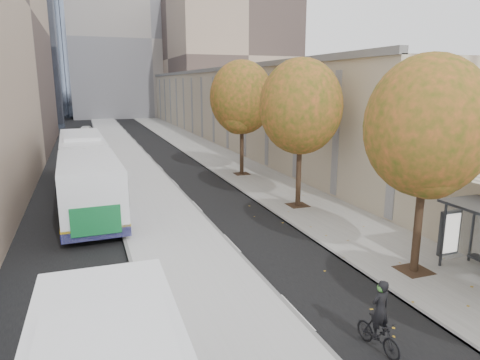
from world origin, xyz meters
name	(u,v)px	position (x,y,z in m)	size (l,w,h in m)	color
bus_platform	(133,171)	(-3.88, 35.00, 0.07)	(4.25, 150.00, 0.15)	#AEAEAE
sidewalk	(231,165)	(4.12, 35.00, 0.04)	(4.75, 150.00, 0.08)	gray
building_tan	(240,101)	(15.50, 64.00, 4.00)	(18.00, 92.00, 8.00)	gray
building_far_block	(145,43)	(6.00, 96.00, 15.00)	(30.00, 18.00, 30.00)	gray
tree_c	(427,127)	(3.60, 13.00, 5.25)	(4.20, 4.20, 7.28)	black
tree_d	(301,107)	(3.60, 22.00, 5.47)	(4.40, 4.40, 7.60)	black
tree_e	(242,97)	(3.60, 31.00, 5.69)	(4.60, 4.60, 7.92)	black
bus_far	(85,167)	(-7.33, 28.71, 1.72)	(3.34, 18.95, 3.15)	white
cyclist	(379,325)	(-0.56, 9.62, 0.71)	(0.60, 1.54, 1.92)	black
distant_car	(86,131)	(-7.08, 60.60, 0.68)	(1.60, 3.97, 1.35)	silver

